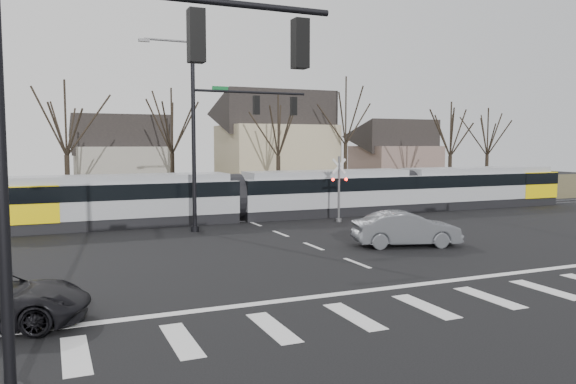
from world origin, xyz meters
name	(u,v)px	position (x,y,z in m)	size (l,w,h in m)	color
ground	(385,274)	(0.00, 0.00, 0.00)	(140.00, 140.00, 0.00)	black
grass_verge	(186,197)	(0.00, 32.00, 0.01)	(140.00, 28.00, 0.01)	#38331E
crosswalk	(458,302)	(0.00, -4.00, 0.01)	(27.00, 2.60, 0.01)	silver
stop_line	(414,285)	(0.00, -1.80, 0.01)	(28.00, 0.35, 0.01)	silver
lane_dashes	(244,220)	(0.00, 16.00, 0.01)	(0.18, 30.00, 0.01)	silver
rail_pair	(245,220)	(0.00, 15.80, 0.03)	(90.00, 1.52, 0.06)	#59595E
tram	(325,191)	(5.69, 16.00, 1.62)	(39.23, 2.91, 2.97)	gray
sedan	(406,229)	(4.00, 4.37, 0.81)	(5.18, 3.00, 1.61)	#4B4E52
signal_pole_near_left	(93,93)	(-10.41, -6.00, 5.70)	(9.28, 0.44, 10.20)	black
signal_pole_far	(222,126)	(-2.41, 12.50, 5.70)	(9.28, 0.44, 10.20)	black
rail_crossing_signal	(339,191)	(5.00, 12.79, 1.89)	(1.08, 0.36, 4.00)	#59595B
tree_row	(227,141)	(2.00, 26.00, 5.00)	(59.20, 7.20, 10.00)	black
house_b	(121,152)	(-5.00, 36.00, 3.97)	(8.64, 7.56, 7.65)	gray
house_c	(276,139)	(9.00, 33.00, 5.23)	(10.80, 8.64, 10.10)	tan
house_d	(395,151)	(24.00, 35.00, 3.97)	(8.64, 7.56, 7.65)	#6B554F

